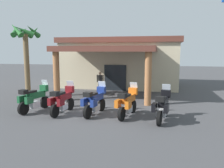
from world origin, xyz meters
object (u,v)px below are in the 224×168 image
Objects in this scene: motorcycle_maroon at (62,100)px; motorcycle_orange at (128,103)px; motorcycle_black at (163,106)px; palm_tree_roadside at (25,43)px; motel_building at (121,62)px; motorcycle_blue at (95,101)px; motorcycle_green at (34,99)px; pedestrian at (100,81)px.

motorcycle_maroon and motorcycle_orange have the same top height.
motorcycle_black is at bearing -85.93° from motorcycle_maroon.
motorcycle_maroon is 6.23m from palm_tree_roadside.
motel_building reaches higher than motorcycle_blue.
motorcycle_green is 5.18m from palm_tree_roadside.
motorcycle_green is (-2.99, -10.15, -1.54)m from motel_building.
motorcycle_blue and motorcycle_black have the same top height.
motorcycle_orange is 0.43× the size of palm_tree_roadside.
palm_tree_roadside reaches higher than motorcycle_orange.
pedestrian reaches higher than motorcycle_green.
palm_tree_roadside is (-2.49, 3.35, 3.08)m from motorcycle_green.
pedestrian is 0.32× the size of palm_tree_roadside.
motorcycle_orange is (5.01, 0.03, 0.00)m from motorcycle_green.
motorcycle_maroon is (1.67, -0.12, 0.00)m from motorcycle_green.
motorcycle_orange is at bearing -23.89° from palm_tree_roadside.
motel_building is 5.17× the size of motorcycle_maroon.
pedestrian is at bearing 23.24° from motorcycle_blue.
motorcycle_green is at bearing -53.44° from palm_tree_roadside.
motorcycle_green and motorcycle_maroon have the same top height.
motorcycle_blue is at bearing -87.62° from motel_building.
motel_building is 10.24m from motorcycle_blue.
motorcycle_maroon is at bearing -13.24° from pedestrian.
motorcycle_maroon is (-1.32, -10.28, -1.54)m from motel_building.
motorcycle_green is at bearing 92.24° from motorcycle_maroon.
palm_tree_roadside reaches higher than pedestrian.
motorcycle_black is (1.67, -0.35, 0.00)m from motorcycle_orange.
motorcycle_blue is (1.67, 0.16, 0.00)m from motorcycle_maroon.
pedestrian is (-0.90, -4.30, -1.28)m from motel_building.
motel_building is 2.24× the size of palm_tree_roadside.
palm_tree_roadside is (-5.82, 3.31, 3.08)m from motorcycle_blue.
motorcycle_green is at bearing 97.88° from motorcycle_black.
motel_building is 5.25× the size of motorcycle_green.
motorcycle_blue is (0.35, -10.12, -1.54)m from motel_building.
pedestrian is (-1.25, 5.82, 0.26)m from motorcycle_blue.
palm_tree_roadside is (-7.49, 3.32, 3.08)m from motorcycle_orange.
motel_building is at bearing 13.13° from motorcycle_blue.
palm_tree_roadside is (-4.16, 3.47, 3.08)m from motorcycle_maroon.
motorcycle_green and motorcycle_black have the same top height.
motorcycle_maroon is 1.01× the size of motorcycle_black.
palm_tree_roadside is (-4.58, -2.50, 2.82)m from pedestrian.
pedestrian reaches higher than motorcycle_orange.
motorcycle_maroon is 5.01m from motorcycle_black.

